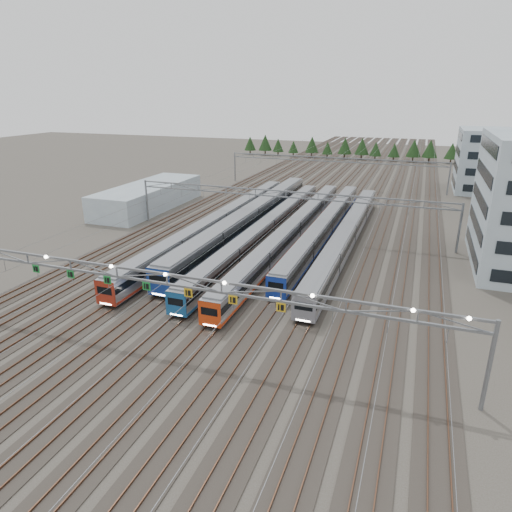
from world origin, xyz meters
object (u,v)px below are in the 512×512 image
(train_d, at_px, (293,230))
(gantry_near, at_px, (166,282))
(train_b, at_px, (251,218))
(depot_bldg_north, at_px, (505,161))
(gantry_far, at_px, (334,163))
(train_c, at_px, (267,228))
(gantry_mid, at_px, (286,199))
(train_f, at_px, (347,234))
(train_a, at_px, (220,222))
(train_e, at_px, (325,226))
(west_shed, at_px, (149,196))

(train_d, xyz_separation_m, gantry_near, (-2.30, -36.99, 5.16))
(train_b, bearing_deg, depot_bldg_north, 48.23)
(gantry_near, relative_size, gantry_far, 1.00)
(train_c, height_order, gantry_mid, gantry_mid)
(train_b, bearing_deg, train_d, -22.62)
(train_c, height_order, gantry_far, gantry_far)
(train_d, height_order, gantry_mid, gantry_mid)
(train_f, distance_m, gantry_near, 39.54)
(train_a, xyz_separation_m, train_f, (22.50, 0.44, 0.01))
(train_a, relative_size, train_d, 0.99)
(gantry_mid, bearing_deg, train_a, -165.02)
(train_e, distance_m, gantry_mid, 8.25)
(train_e, height_order, gantry_far, gantry_far)
(train_b, distance_m, depot_bldg_north, 71.40)
(train_b, distance_m, train_d, 9.76)
(train_e, bearing_deg, gantry_far, 98.84)
(gantry_near, xyz_separation_m, gantry_mid, (0.05, 40.12, -0.70))
(train_a, height_order, train_f, train_f)
(depot_bldg_north, bearing_deg, gantry_near, -113.46)
(train_e, bearing_deg, train_b, -175.90)
(train_c, distance_m, depot_bldg_north, 71.64)
(train_e, distance_m, train_f, 6.13)
(train_b, bearing_deg, train_e, 4.10)
(west_shed, bearing_deg, train_e, -10.58)
(gantry_far, bearing_deg, train_b, -98.65)
(train_d, xyz_separation_m, gantry_mid, (-2.25, 3.12, 4.46))
(train_b, xyz_separation_m, train_c, (4.50, -3.97, -0.40))
(train_d, bearing_deg, depot_bldg_north, 55.94)
(gantry_near, xyz_separation_m, depot_bldg_north, (40.73, 93.84, 0.59))
(train_a, distance_m, train_b, 5.79)
(west_shed, bearing_deg, train_a, -28.60)
(gantry_mid, relative_size, gantry_far, 1.00)
(depot_bldg_north, bearing_deg, train_d, -124.06)
(train_d, xyz_separation_m, gantry_far, (-2.25, 48.12, 4.46))
(gantry_far, relative_size, depot_bldg_north, 2.56)
(train_d, bearing_deg, train_e, 46.35)
(depot_bldg_north, relative_size, west_shed, 0.73)
(gantry_near, xyz_separation_m, west_shed, (-33.41, 49.22, -4.55))
(gantry_mid, bearing_deg, train_c, -123.91)
(gantry_mid, relative_size, depot_bldg_north, 2.56)
(depot_bldg_north, bearing_deg, gantry_mid, -127.14)
(train_d, xyz_separation_m, train_e, (4.50, 4.72, -0.01))
(gantry_near, bearing_deg, gantry_mid, 89.93)
(train_b, relative_size, depot_bldg_north, 2.90)
(gantry_mid, xyz_separation_m, gantry_far, (0.00, 45.00, 0.00))
(gantry_near, height_order, west_shed, gantry_near)
(gantry_near, relative_size, west_shed, 1.88)
(train_a, distance_m, depot_bldg_north, 77.12)
(train_d, height_order, train_f, train_f)
(train_c, distance_m, train_f, 13.52)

